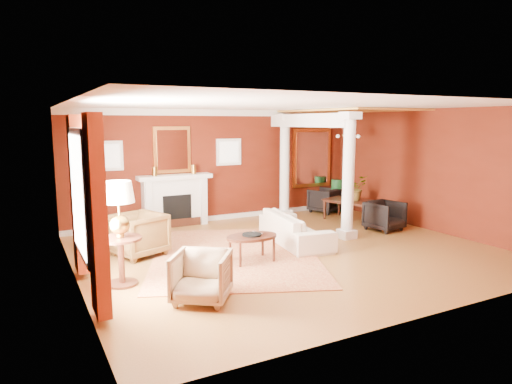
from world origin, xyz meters
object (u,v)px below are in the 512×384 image
coffee_table (252,238)px  sofa (295,223)px  side_table (119,214)px  armchair_leopard (138,233)px  armchair_stripe (201,275)px  dining_table (355,205)px

coffee_table → sofa: bearing=28.1°
sofa → side_table: side_table is taller
sofa → armchair_leopard: 3.28m
armchair_stripe → coffee_table: 2.03m
armchair_stripe → side_table: (-0.88, 1.23, 0.75)m
armchair_leopard → coffee_table: armchair_leopard is taller
armchair_leopard → dining_table: (5.84, 0.57, -0.03)m
armchair_stripe → dining_table: bearing=66.4°
sofa → coffee_table: 1.63m
sofa → armchair_leopard: size_ratio=2.38×
armchair_stripe → dining_table: size_ratio=0.52×
armchair_leopard → side_table: bearing=-42.6°
armchair_leopard → coffee_table: bearing=32.5°
armchair_leopard → armchair_stripe: (0.27, -2.71, -0.06)m
side_table → sofa: bearing=13.1°
side_table → armchair_leopard: bearing=67.6°
side_table → dining_table: side_table is taller
sofa → armchair_stripe: sofa is taller
armchair_leopard → armchair_stripe: bearing=-14.4°
dining_table → coffee_table: bearing=95.9°
armchair_leopard → armchair_stripe: armchair_leopard is taller
armchair_leopard → dining_table: bearing=75.3°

